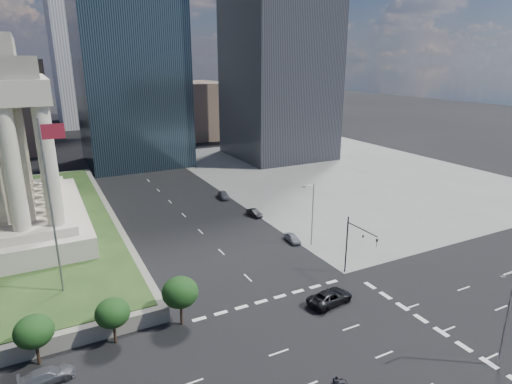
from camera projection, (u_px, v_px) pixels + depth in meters
ground at (127, 159)px, 124.52m from camera, size 500.00×500.00×0.00m
sidewalk_ne at (339, 172)px, 110.69m from camera, size 68.00×90.00×0.03m
flagpole at (52, 199)px, 46.54m from camera, size 2.52×0.24×20.00m
midrise_glass at (128, 51)px, 112.33m from camera, size 26.00×26.00×60.00m
building_filler_ne at (195, 109)px, 161.09m from camera, size 20.00×30.00×20.00m
building_filler_nw at (5, 106)px, 132.74m from camera, size 24.00×30.00×28.00m
traffic_signal_ne at (356, 241)px, 55.14m from camera, size 0.30×5.74×8.00m
street_lamp_south at (507, 313)px, 38.65m from camera, size 2.13×0.22×10.00m
street_lamp_north at (312, 211)px, 64.98m from camera, size 2.13×0.22×10.00m
pickup_truck at (330, 297)px, 50.42m from camera, size 6.14×3.50×1.61m
suv_grey at (47, 376)px, 38.03m from camera, size 4.88×2.42×1.36m
parked_sedan_near at (292, 238)px, 67.65m from camera, size 1.88×3.92×1.29m
parked_sedan_mid at (254, 213)px, 78.92m from camera, size 3.89×1.71×1.24m
parked_sedan_far at (224, 195)px, 88.97m from camera, size 2.50×4.70×1.52m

